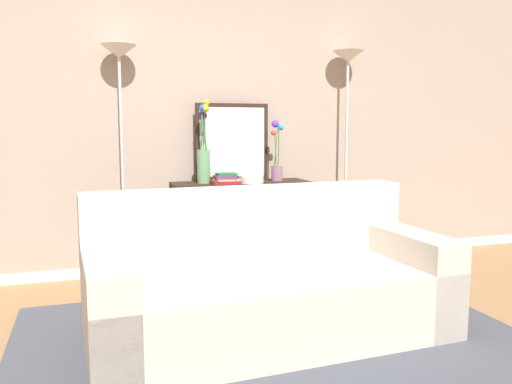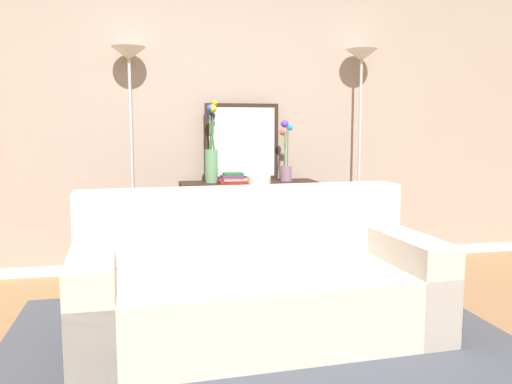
{
  "view_description": "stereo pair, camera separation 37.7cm",
  "coord_description": "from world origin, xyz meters",
  "px_view_note": "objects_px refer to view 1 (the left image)",
  "views": [
    {
      "loc": [
        -0.9,
        -2.4,
        1.27
      ],
      "look_at": [
        0.26,
        1.17,
        0.8
      ],
      "focal_mm": 36.79,
      "sensor_mm": 36.0,
      "label": 1
    },
    {
      "loc": [
        -0.53,
        -2.5,
        1.27
      ],
      "look_at": [
        0.26,
        1.17,
        0.8
      ],
      "focal_mm": 36.79,
      "sensor_mm": 36.0,
      "label": 2
    }
  ],
  "objects_px": {
    "couch": "(266,285)",
    "wall_mirror": "(232,142)",
    "vase_short_flowers": "(277,159)",
    "book_row_under_console": "(203,270)",
    "console_table": "(241,211)",
    "vase_tall_flowers": "(204,151)",
    "fruit_bowl": "(251,179)",
    "floor_lamp_right": "(347,98)",
    "book_stack": "(226,179)",
    "floor_lamp_left": "(120,98)"
  },
  "relations": [
    {
      "from": "couch",
      "to": "book_stack",
      "type": "bearing_deg",
      "value": 87.01
    },
    {
      "from": "console_table",
      "to": "wall_mirror",
      "type": "height_order",
      "value": "wall_mirror"
    },
    {
      "from": "vase_short_flowers",
      "to": "book_row_under_console",
      "type": "bearing_deg",
      "value": 179.86
    },
    {
      "from": "floor_lamp_right",
      "to": "fruit_bowl",
      "type": "relative_size",
      "value": 9.37
    },
    {
      "from": "floor_lamp_right",
      "to": "wall_mirror",
      "type": "relative_size",
      "value": 2.92
    },
    {
      "from": "vase_tall_flowers",
      "to": "book_row_under_console",
      "type": "distance_m",
      "value": 1.01
    },
    {
      "from": "wall_mirror",
      "to": "vase_tall_flowers",
      "type": "relative_size",
      "value": 0.97
    },
    {
      "from": "floor_lamp_right",
      "to": "floor_lamp_left",
      "type": "bearing_deg",
      "value": -180.0
    },
    {
      "from": "console_table",
      "to": "vase_tall_flowers",
      "type": "xyz_separation_m",
      "value": [
        -0.32,
        0.0,
        0.52
      ]
    },
    {
      "from": "floor_lamp_right",
      "to": "vase_tall_flowers",
      "type": "distance_m",
      "value": 1.43
    },
    {
      "from": "wall_mirror",
      "to": "vase_tall_flowers",
      "type": "distance_m",
      "value": 0.33
    },
    {
      "from": "fruit_bowl",
      "to": "book_row_under_console",
      "type": "distance_m",
      "value": 0.88
    },
    {
      "from": "console_table",
      "to": "fruit_bowl",
      "type": "bearing_deg",
      "value": -65.32
    },
    {
      "from": "couch",
      "to": "vase_short_flowers",
      "type": "distance_m",
      "value": 1.58
    },
    {
      "from": "console_table",
      "to": "vase_tall_flowers",
      "type": "distance_m",
      "value": 0.61
    },
    {
      "from": "book_stack",
      "to": "floor_lamp_left",
      "type": "bearing_deg",
      "value": 166.6
    },
    {
      "from": "floor_lamp_left",
      "to": "vase_tall_flowers",
      "type": "relative_size",
      "value": 2.77
    },
    {
      "from": "couch",
      "to": "vase_short_flowers",
      "type": "xyz_separation_m",
      "value": [
        0.55,
        1.32,
        0.68
      ]
    },
    {
      "from": "console_table",
      "to": "book_row_under_console",
      "type": "distance_m",
      "value": 0.6
    },
    {
      "from": "vase_short_flowers",
      "to": "book_row_under_console",
      "type": "relative_size",
      "value": 1.76
    },
    {
      "from": "couch",
      "to": "wall_mirror",
      "type": "relative_size",
      "value": 3.26
    },
    {
      "from": "console_table",
      "to": "book_row_under_console",
      "type": "xyz_separation_m",
      "value": [
        -0.34,
        0.0,
        -0.49
      ]
    },
    {
      "from": "floor_lamp_right",
      "to": "wall_mirror",
      "type": "height_order",
      "value": "floor_lamp_right"
    },
    {
      "from": "console_table",
      "to": "vase_tall_flowers",
      "type": "height_order",
      "value": "vase_tall_flowers"
    },
    {
      "from": "couch",
      "to": "floor_lamp_right",
      "type": "bearing_deg",
      "value": 48.04
    },
    {
      "from": "couch",
      "to": "fruit_bowl",
      "type": "bearing_deg",
      "value": 76.81
    },
    {
      "from": "floor_lamp_right",
      "to": "fruit_bowl",
      "type": "xyz_separation_m",
      "value": [
        -0.98,
        -0.2,
        -0.69
      ]
    },
    {
      "from": "couch",
      "to": "book_row_under_console",
      "type": "xyz_separation_m",
      "value": [
        -0.11,
        1.32,
        -0.25
      ]
    },
    {
      "from": "couch",
      "to": "floor_lamp_right",
      "type": "distance_m",
      "value": 2.25
    },
    {
      "from": "wall_mirror",
      "to": "floor_lamp_right",
      "type": "bearing_deg",
      "value": -3.86
    },
    {
      "from": "book_row_under_console",
      "to": "book_stack",
      "type": "bearing_deg",
      "value": -32.11
    },
    {
      "from": "floor_lamp_left",
      "to": "couch",
      "type": "bearing_deg",
      "value": -62.02
    },
    {
      "from": "console_table",
      "to": "book_stack",
      "type": "height_order",
      "value": "book_stack"
    },
    {
      "from": "book_row_under_console",
      "to": "console_table",
      "type": "bearing_deg",
      "value": -0.0
    },
    {
      "from": "floor_lamp_left",
      "to": "vase_tall_flowers",
      "type": "xyz_separation_m",
      "value": [
        0.65,
        -0.08,
        -0.43
      ]
    },
    {
      "from": "book_stack",
      "to": "wall_mirror",
      "type": "bearing_deg",
      "value": 63.63
    },
    {
      "from": "floor_lamp_left",
      "to": "wall_mirror",
      "type": "xyz_separation_m",
      "value": [
        0.94,
        0.07,
        -0.36
      ]
    },
    {
      "from": "console_table",
      "to": "book_row_under_console",
      "type": "height_order",
      "value": "console_table"
    },
    {
      "from": "couch",
      "to": "console_table",
      "type": "xyz_separation_m",
      "value": [
        0.23,
        1.32,
        0.24
      ]
    },
    {
      "from": "floor_lamp_left",
      "to": "wall_mirror",
      "type": "bearing_deg",
      "value": 4.38
    },
    {
      "from": "vase_tall_flowers",
      "to": "fruit_bowl",
      "type": "relative_size",
      "value": 3.31
    },
    {
      "from": "fruit_bowl",
      "to": "couch",
      "type": "bearing_deg",
      "value": -103.19
    },
    {
      "from": "floor_lamp_right",
      "to": "book_row_under_console",
      "type": "bearing_deg",
      "value": -176.47
    },
    {
      "from": "book_row_under_console",
      "to": "wall_mirror",
      "type": "bearing_deg",
      "value": 27.26
    },
    {
      "from": "couch",
      "to": "book_row_under_console",
      "type": "height_order",
      "value": "couch"
    },
    {
      "from": "vase_short_flowers",
      "to": "fruit_bowl",
      "type": "xyz_separation_m",
      "value": [
        -0.27,
        -0.12,
        -0.15
      ]
    },
    {
      "from": "vase_tall_flowers",
      "to": "console_table",
      "type": "bearing_deg",
      "value": -0.32
    },
    {
      "from": "couch",
      "to": "console_table",
      "type": "distance_m",
      "value": 1.36
    },
    {
      "from": "vase_tall_flowers",
      "to": "book_row_under_console",
      "type": "bearing_deg",
      "value": -173.29
    },
    {
      "from": "console_table",
      "to": "book_row_under_console",
      "type": "bearing_deg",
      "value": 180.0
    }
  ]
}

